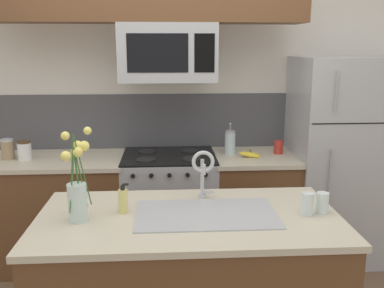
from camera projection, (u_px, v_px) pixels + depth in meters
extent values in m
cube|color=silver|center=(202.00, 103.00, 3.81)|extent=(5.20, 0.10, 2.60)
cube|color=#4C4C51|center=(168.00, 121.00, 3.77)|extent=(3.45, 0.01, 0.48)
cube|color=brown|center=(64.00, 213.00, 3.57)|extent=(1.01, 0.62, 0.88)
cube|color=beige|center=(60.00, 160.00, 3.46)|extent=(1.04, 0.65, 0.03)
cube|color=brown|center=(253.00, 209.00, 3.66)|extent=(0.66, 0.62, 0.88)
cube|color=beige|center=(254.00, 157.00, 3.56)|extent=(0.69, 0.65, 0.03)
cube|color=#A8AAAF|center=(170.00, 209.00, 3.62)|extent=(0.76, 0.62, 0.91)
cube|color=black|center=(169.00, 156.00, 3.51)|extent=(0.76, 0.62, 0.01)
cylinder|color=black|center=(146.00, 159.00, 3.37)|extent=(0.15, 0.15, 0.01)
cylinder|color=black|center=(192.00, 159.00, 3.39)|extent=(0.15, 0.15, 0.01)
cylinder|color=black|center=(147.00, 151.00, 3.63)|extent=(0.15, 0.15, 0.01)
cylinder|color=black|center=(190.00, 150.00, 3.65)|extent=(0.15, 0.15, 0.01)
cylinder|color=black|center=(133.00, 176.00, 3.20)|extent=(0.03, 0.02, 0.03)
cylinder|color=black|center=(151.00, 176.00, 3.20)|extent=(0.03, 0.02, 0.03)
cylinder|color=black|center=(169.00, 175.00, 3.21)|extent=(0.03, 0.02, 0.03)
cylinder|color=black|center=(188.00, 175.00, 3.22)|extent=(0.03, 0.02, 0.03)
cylinder|color=black|center=(206.00, 175.00, 3.23)|extent=(0.03, 0.02, 0.03)
cube|color=#A8AAAF|center=(168.00, 53.00, 3.31)|extent=(0.74, 0.40, 0.44)
cube|color=black|center=(158.00, 53.00, 3.10)|extent=(0.45, 0.00, 0.28)
cube|color=black|center=(205.00, 53.00, 3.12)|extent=(0.15, 0.00, 0.28)
cube|color=#A8AAAF|center=(344.00, 159.00, 3.63)|extent=(0.89, 0.72, 1.71)
cube|color=black|center=(368.00, 123.00, 3.20)|extent=(0.86, 0.00, 0.01)
cylinder|color=#99999E|center=(336.00, 92.00, 3.11)|extent=(0.01, 0.01, 0.31)
cylinder|color=#99999E|center=(329.00, 190.00, 3.28)|extent=(0.01, 0.01, 0.65)
cylinder|color=#997F5B|center=(8.00, 150.00, 3.43)|extent=(0.10, 0.10, 0.15)
cylinder|color=#B2B2B7|center=(7.00, 140.00, 3.41)|extent=(0.10, 0.10, 0.02)
cylinder|color=silver|center=(25.00, 151.00, 3.41)|extent=(0.11, 0.11, 0.14)
cylinder|color=#4C331E|center=(24.00, 142.00, 3.39)|extent=(0.11, 0.11, 0.02)
ellipsoid|color=yellow|center=(249.00, 155.00, 3.48)|extent=(0.17, 0.10, 0.06)
ellipsoid|color=yellow|center=(250.00, 154.00, 3.50)|extent=(0.18, 0.05, 0.06)
ellipsoid|color=yellow|center=(251.00, 155.00, 3.48)|extent=(0.18, 0.06, 0.06)
ellipsoid|color=yellow|center=(251.00, 154.00, 3.50)|extent=(0.17, 0.10, 0.07)
cylinder|color=brown|center=(250.00, 151.00, 3.48)|extent=(0.02, 0.02, 0.03)
cylinder|color=silver|center=(230.00, 143.00, 3.58)|extent=(0.09, 0.09, 0.18)
cylinder|color=#A3A3AA|center=(230.00, 132.00, 3.56)|extent=(0.08, 0.08, 0.02)
cylinder|color=#A3A3AA|center=(230.00, 128.00, 3.55)|extent=(0.01, 0.01, 0.05)
sphere|color=#A3A3AA|center=(230.00, 124.00, 3.54)|extent=(0.02, 0.02, 0.02)
cylinder|color=#B22D23|center=(278.00, 147.00, 3.61)|extent=(0.08, 0.08, 0.11)
cube|color=beige|center=(189.00, 218.00, 2.31)|extent=(1.63, 0.84, 0.03)
cube|color=#ADAFB5|center=(206.00, 214.00, 2.31)|extent=(0.76, 0.44, 0.01)
cube|color=#ADAFB5|center=(174.00, 228.00, 2.32)|extent=(0.30, 0.33, 0.15)
cube|color=#ADAFB5|center=(238.00, 227.00, 2.34)|extent=(0.30, 0.33, 0.15)
cylinder|color=#B7BABF|center=(202.00, 196.00, 2.56)|extent=(0.04, 0.04, 0.02)
cylinder|color=#B7BABF|center=(202.00, 177.00, 2.53)|extent=(0.02, 0.02, 0.22)
torus|color=#B7BABF|center=(203.00, 162.00, 2.45)|extent=(0.13, 0.02, 0.13)
cylinder|color=#B7BABF|center=(204.00, 170.00, 2.41)|extent=(0.02, 0.02, 0.06)
cube|color=#B7BABF|center=(208.00, 192.00, 2.56)|extent=(0.07, 0.01, 0.01)
cylinder|color=#DBCC75|center=(123.00, 201.00, 2.33)|extent=(0.05, 0.05, 0.13)
cylinder|color=black|center=(123.00, 188.00, 2.31)|extent=(0.02, 0.02, 0.02)
cube|color=black|center=(125.00, 184.00, 2.31)|extent=(0.03, 0.01, 0.01)
cylinder|color=silver|center=(308.00, 204.00, 2.29)|extent=(0.06, 0.06, 0.12)
cylinder|color=silver|center=(322.00, 203.00, 2.32)|extent=(0.07, 0.07, 0.11)
cylinder|color=silver|center=(77.00, 202.00, 2.21)|extent=(0.10, 0.10, 0.20)
cylinder|color=silver|center=(78.00, 214.00, 2.22)|extent=(0.09, 0.09, 0.06)
cylinder|color=#386B2D|center=(72.00, 184.00, 2.16)|extent=(0.04, 0.06, 0.30)
sphere|color=#EFE066|center=(66.00, 156.00, 2.10)|extent=(0.05, 0.05, 0.05)
cylinder|color=#386B2D|center=(78.00, 181.00, 2.20)|extent=(0.02, 0.03, 0.31)
sphere|color=#EFE066|center=(77.00, 152.00, 2.17)|extent=(0.06, 0.06, 0.06)
cylinder|color=#386B2D|center=(78.00, 178.00, 2.20)|extent=(0.02, 0.04, 0.33)
sphere|color=#EFE066|center=(78.00, 146.00, 2.18)|extent=(0.05, 0.05, 0.05)
cylinder|color=#386B2D|center=(81.00, 178.00, 2.21)|extent=(0.05, 0.05, 0.33)
sphere|color=#EFE066|center=(84.00, 146.00, 2.19)|extent=(0.05, 0.05, 0.05)
cylinder|color=#386B2D|center=(83.00, 170.00, 2.21)|extent=(0.07, 0.07, 0.40)
sphere|color=#EFE066|center=(87.00, 131.00, 2.19)|extent=(0.04, 0.04, 0.04)
cylinder|color=#386B2D|center=(72.00, 173.00, 2.18)|extent=(0.05, 0.01, 0.39)
sphere|color=#EFE066|center=(65.00, 136.00, 2.13)|extent=(0.04, 0.04, 0.04)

